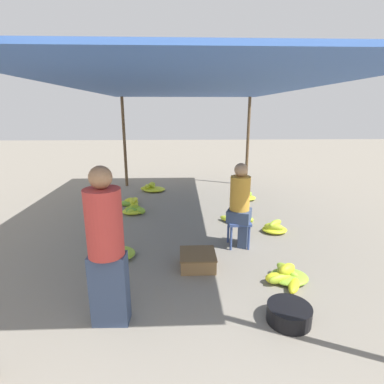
% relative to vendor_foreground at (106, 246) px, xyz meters
% --- Properties ---
extents(canopy_post_back_left, '(0.08, 0.08, 2.41)m').
position_rel_vendor_foreground_xyz_m(canopy_post_back_left, '(-0.81, 5.69, 0.37)').
color(canopy_post_back_left, brown).
rests_on(canopy_post_back_left, ground).
extents(canopy_post_back_right, '(0.08, 0.08, 2.41)m').
position_rel_vendor_foreground_xyz_m(canopy_post_back_right, '(2.58, 5.69, 0.37)').
color(canopy_post_back_right, brown).
rests_on(canopy_post_back_right, ground).
extents(canopy_tarp, '(3.80, 6.73, 0.04)m').
position_rel_vendor_foreground_xyz_m(canopy_tarp, '(0.88, 2.52, 1.60)').
color(canopy_tarp, '#33569E').
rests_on(canopy_tarp, canopy_post_front_left).
extents(vendor_foreground, '(0.36, 0.35, 1.61)m').
position_rel_vendor_foreground_xyz_m(vendor_foreground, '(0.00, 0.00, 0.00)').
color(vendor_foreground, '#384766').
rests_on(vendor_foreground, ground).
extents(stool, '(0.34, 0.34, 0.42)m').
position_rel_vendor_foreground_xyz_m(stool, '(1.60, 1.69, -0.49)').
color(stool, '#384C84').
rests_on(stool, ground).
extents(vendor_seated, '(0.44, 0.44, 1.32)m').
position_rel_vendor_foreground_xyz_m(vendor_seated, '(1.62, 1.70, -0.14)').
color(vendor_seated, '#384766').
rests_on(vendor_seated, ground).
extents(basin_black, '(0.45, 0.45, 0.18)m').
position_rel_vendor_foreground_xyz_m(basin_black, '(1.79, -0.07, -0.75)').
color(basin_black, black).
rests_on(basin_black, ground).
extents(banana_pile_left_0, '(0.51, 0.51, 0.33)m').
position_rel_vendor_foreground_xyz_m(banana_pile_left_0, '(-0.27, 3.31, -0.75)').
color(banana_pile_left_0, '#9DC330').
rests_on(banana_pile_left_0, ground).
extents(banana_pile_left_1, '(0.67, 0.52, 0.24)m').
position_rel_vendor_foreground_xyz_m(banana_pile_left_1, '(-0.30, 1.39, -0.76)').
color(banana_pile_left_1, yellow).
rests_on(banana_pile_left_1, ground).
extents(banana_pile_left_2, '(0.43, 0.37, 0.17)m').
position_rel_vendor_foreground_xyz_m(banana_pile_left_2, '(-0.45, 3.88, -0.76)').
color(banana_pile_left_2, yellow).
rests_on(banana_pile_left_2, ground).
extents(banana_pile_left_3, '(0.65, 0.57, 0.24)m').
position_rel_vendor_foreground_xyz_m(banana_pile_left_3, '(-0.05, 5.07, -0.75)').
color(banana_pile_left_3, '#B5CD2C').
rests_on(banana_pile_left_3, ground).
extents(banana_pile_right_0, '(0.56, 0.58, 0.23)m').
position_rel_vendor_foreground_xyz_m(banana_pile_right_0, '(2.02, 0.66, -0.75)').
color(banana_pile_right_0, '#ABC92E').
rests_on(banana_pile_right_0, ground).
extents(banana_pile_right_1, '(0.43, 0.38, 0.22)m').
position_rel_vendor_foreground_xyz_m(banana_pile_right_1, '(2.34, 2.20, -0.75)').
color(banana_pile_right_1, '#BED02A').
rests_on(banana_pile_right_1, ground).
extents(banana_pile_right_2, '(0.68, 0.48, 0.21)m').
position_rel_vendor_foreground_xyz_m(banana_pile_right_2, '(1.82, 2.78, -0.76)').
color(banana_pile_right_2, '#8CBC33').
rests_on(banana_pile_right_2, ground).
extents(banana_pile_right_3, '(0.60, 0.43, 0.21)m').
position_rel_vendor_foreground_xyz_m(banana_pile_right_3, '(2.21, 4.16, -0.76)').
color(banana_pile_right_3, '#80B735').
rests_on(banana_pile_right_3, ground).
extents(crate_near, '(0.48, 0.48, 0.21)m').
position_rel_vendor_foreground_xyz_m(crate_near, '(0.93, 1.06, -0.73)').
color(crate_near, olive).
rests_on(crate_near, ground).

